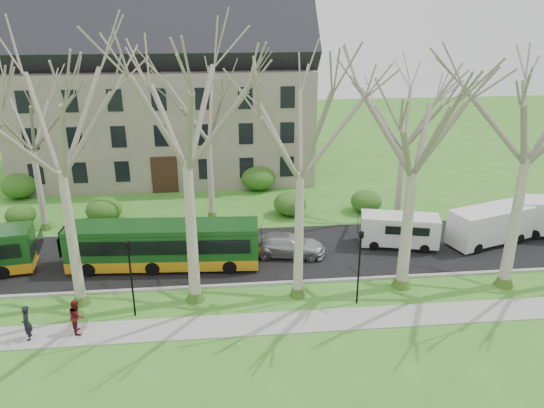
{
  "coord_description": "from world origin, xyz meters",
  "views": [
    {
      "loc": [
        -1.16,
        -25.61,
        15.82
      ],
      "look_at": [
        1.7,
        3.0,
        4.49
      ],
      "focal_mm": 35.0,
      "sensor_mm": 36.0,
      "label": 1
    }
  ],
  "objects": [
    {
      "name": "tree_row_far",
      "position": [
        -1.33,
        11.0,
        6.0
      ],
      "size": [
        33.0,
        7.0,
        12.0
      ],
      "color": "gray",
      "rests_on": "ground"
    },
    {
      "name": "lamp_row",
      "position": [
        -0.0,
        -1.0,
        2.57
      ],
      "size": [
        36.22,
        0.22,
        4.3
      ],
      "color": "black",
      "rests_on": "ground"
    },
    {
      "name": "ground",
      "position": [
        0.0,
        0.0,
        0.0
      ],
      "size": [
        120.0,
        120.0,
        0.0
      ],
      "primitive_type": "plane",
      "color": "#367722",
      "rests_on": "ground"
    },
    {
      "name": "road",
      "position": [
        0.0,
        5.5,
        0.03
      ],
      "size": [
        80.0,
        8.0,
        0.06
      ],
      "primitive_type": "cube",
      "color": "black",
      "rests_on": "ground"
    },
    {
      "name": "building",
      "position": [
        -6.0,
        24.0,
        8.07
      ],
      "size": [
        26.5,
        12.2,
        16.0
      ],
      "color": "slate",
      "rests_on": "ground"
    },
    {
      "name": "van_b",
      "position": [
        16.78,
        5.51,
        1.32
      ],
      "size": [
        6.14,
        3.79,
        2.52
      ],
      "primitive_type": null,
      "rotation": [
        0.0,
        0.0,
        0.31
      ],
      "color": "silver",
      "rests_on": "road"
    },
    {
      "name": "sedan",
      "position": [
        2.93,
        5.1,
        0.77
      ],
      "size": [
        5.16,
        2.8,
        1.42
      ],
      "primitive_type": "imported",
      "rotation": [
        0.0,
        0.0,
        1.4
      ],
      "color": "#ACACB1",
      "rests_on": "road"
    },
    {
      "name": "curb",
      "position": [
        0.0,
        1.5,
        0.07
      ],
      "size": [
        80.0,
        0.25,
        0.14
      ],
      "primitive_type": "cube",
      "color": "#A5A39E",
      "rests_on": "ground"
    },
    {
      "name": "pedestrian_a",
      "position": [
        -10.89,
        -2.65,
        0.97
      ],
      "size": [
        0.55,
        0.73,
        1.81
      ],
      "primitive_type": "imported",
      "rotation": [
        0.0,
        0.0,
        -1.38
      ],
      "color": "black",
      "rests_on": "sidewalk"
    },
    {
      "name": "pedestrian_b",
      "position": [
        -8.6,
        -2.27,
        0.95
      ],
      "size": [
        0.91,
        1.03,
        1.79
      ],
      "primitive_type": "imported",
      "rotation": [
        0.0,
        0.0,
        1.88
      ],
      "color": "#551317",
      "rests_on": "sidewalk"
    },
    {
      "name": "van_a",
      "position": [
        10.51,
        5.64,
        1.17
      ],
      "size": [
        5.39,
        3.03,
        2.22
      ],
      "primitive_type": null,
      "rotation": [
        0.0,
        0.0,
        -0.24
      ],
      "color": "silver",
      "rests_on": "road"
    },
    {
      "name": "bus_follow",
      "position": [
        -4.87,
        4.34,
        1.51
      ],
      "size": [
        11.74,
        3.13,
        2.9
      ],
      "primitive_type": null,
      "rotation": [
        0.0,
        0.0,
        -0.06
      ],
      "color": "#123F14",
      "rests_on": "road"
    },
    {
      "name": "tree_row_verge",
      "position": [
        0.0,
        0.3,
        7.0
      ],
      "size": [
        49.0,
        7.0,
        14.0
      ],
      "color": "gray",
      "rests_on": "ground"
    },
    {
      "name": "sidewalk",
      "position": [
        0.0,
        -2.5,
        0.03
      ],
      "size": [
        70.0,
        2.0,
        0.06
      ],
      "primitive_type": "cube",
      "color": "gray",
      "rests_on": "ground"
    },
    {
      "name": "hedges",
      "position": [
        -4.67,
        14.0,
        1.0
      ],
      "size": [
        30.6,
        8.6,
        2.0
      ],
      "color": "#1B4C15",
      "rests_on": "ground"
    }
  ]
}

